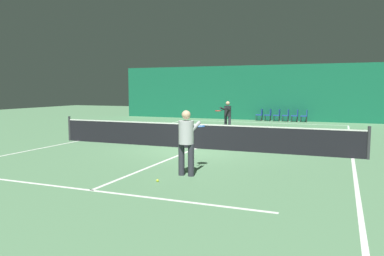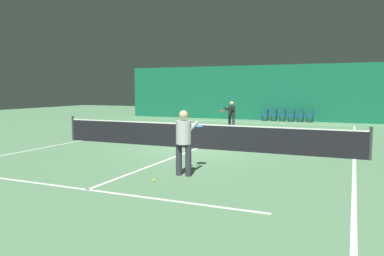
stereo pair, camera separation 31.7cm
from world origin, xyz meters
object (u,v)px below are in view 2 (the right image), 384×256
Objects in this scene: player_far at (231,114)px; courtside_chair_2 at (283,115)px; courtside_chair_0 at (266,114)px; courtside_chair_5 at (311,115)px; tennis_ball at (154,180)px; courtside_chair_1 at (275,114)px; courtside_chair_3 at (292,115)px; tennis_net at (197,135)px; courtside_chair_4 at (302,115)px; player_near at (184,138)px.

courtside_chair_2 is (1.57, 7.13, -0.45)m from player_far.
courtside_chair_5 is at bearing 90.00° from courtside_chair_0.
player_far is 7.15m from courtside_chair_0.
tennis_ball is at bearing 0.33° from courtside_chair_2.
courtside_chair_1 is (0.95, 7.13, -0.45)m from player_far.
tennis_ball is (0.11, -18.64, -0.45)m from courtside_chair_2.
courtside_chair_3 is at bearing 90.00° from courtside_chair_1.
player_far reaches higher than tennis_net.
courtside_chair_2 and courtside_chair_4 have the same top height.
tennis_net is 7.51× the size of player_far.
courtside_chair_3 is 18.65m from tennis_ball.
courtside_chair_4 is at bearing 90.00° from courtside_chair_0.
tennis_net reaches higher than courtside_chair_2.
tennis_net is at bearing -6.46° from courtside_chair_3.
courtside_chair_5 is at bearing 78.42° from tennis_net.
courtside_chair_0 is at bearing -90.00° from courtside_chair_1.
courtside_chair_4 is at bearing 80.96° from tennis_net.
courtside_chair_0 is 1.23m from courtside_chair_2.
player_far is (-0.66, 6.35, 0.42)m from tennis_net.
courtside_chair_4 is (1.85, 0.00, 0.00)m from courtside_chair_1.
tennis_net is at bearing 17.24° from player_near.
player_far is at bearing -2.69° from courtside_chair_0.
player_far is 1.90× the size of courtside_chair_4.
courtside_chair_2 reaches higher than tennis_ball.
courtside_chair_1 is 1.00× the size of courtside_chair_2.
courtside_chair_2 is (0.62, 0.00, 0.00)m from courtside_chair_1.
courtside_chair_2 is 1.85m from courtside_chair_5.
courtside_chair_3 and courtside_chair_4 have the same top height.
player_near is at bearing 66.95° from tennis_ball.
courtside_chair_3 is at bearing 177.53° from player_far.
courtside_chair_2 is 18.64m from tennis_ball.
player_near is 2.03× the size of courtside_chair_3.
courtside_chair_4 is (1.23, 0.00, 0.00)m from courtside_chair_2.
courtside_chair_3 is (1.23, 0.00, 0.00)m from courtside_chair_1.
player_near is 17.78m from courtside_chair_5.
courtside_chair_5 is (1.85, 0.00, 0.00)m from courtside_chair_2.
courtside_chair_4 is at bearing 86.55° from tennis_ball.
player_near is 2.03× the size of courtside_chair_2.
tennis_ball is (-1.74, -18.64, -0.45)m from courtside_chair_5.
courtside_chair_2 is at bearing -90.00° from courtside_chair_5.
tennis_ball is at bearing 22.86° from player_far.
courtside_chair_5 is at bearing -5.50° from player_near.
courtside_chair_3 is 1.23m from courtside_chair_5.
courtside_chair_5 is (2.76, 13.48, -0.03)m from tennis_net.
courtside_chair_1 is 1.85m from courtside_chair_4.
courtside_chair_0 is (-0.32, 13.48, -0.03)m from tennis_net.
player_far is at bearing 95.91° from tennis_net.
courtside_chair_4 is at bearing -3.51° from player_near.
courtside_chair_1 is 18.66m from tennis_ball.
courtside_chair_0 is 1.00× the size of courtside_chair_1.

